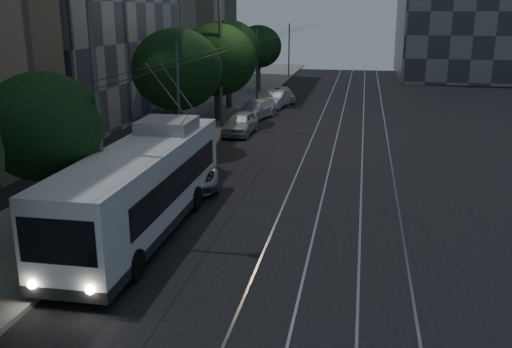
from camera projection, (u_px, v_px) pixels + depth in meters
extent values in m
plane|color=black|center=(248.00, 267.00, 17.08)|extent=(120.00, 120.00, 0.00)
cube|color=gray|center=(196.00, 127.00, 37.28)|extent=(5.00, 90.00, 0.15)
cube|color=gray|center=(315.00, 132.00, 35.93)|extent=(0.08, 90.00, 0.02)
cube|color=gray|center=(338.00, 133.00, 35.67)|extent=(0.08, 90.00, 0.02)
cube|color=gray|center=(363.00, 134.00, 35.40)|extent=(0.08, 90.00, 0.02)
cube|color=gray|center=(387.00, 135.00, 35.14)|extent=(0.08, 90.00, 0.02)
cylinder|color=black|center=(250.00, 41.00, 35.11)|extent=(0.02, 90.00, 0.02)
cylinder|color=black|center=(261.00, 41.00, 34.99)|extent=(0.02, 90.00, 0.02)
cylinder|color=#525254|center=(179.00, 108.00, 26.64)|extent=(0.14, 0.14, 6.00)
cylinder|color=#525254|center=(257.00, 68.00, 45.53)|extent=(0.14, 0.14, 6.00)
cylinder|color=#525254|center=(289.00, 51.00, 64.42)|extent=(0.14, 0.14, 6.00)
cube|color=silver|center=(142.00, 186.00, 19.37)|extent=(2.43, 11.19, 2.66)
cube|color=black|center=(144.00, 219.00, 19.70)|extent=(2.47, 11.23, 0.33)
cube|color=black|center=(147.00, 179.00, 19.78)|extent=(2.48, 8.86, 0.98)
cube|color=black|center=(57.00, 242.00, 14.04)|extent=(2.08, 0.09, 1.21)
cube|color=black|center=(190.00, 144.00, 24.56)|extent=(1.88, 0.09, 0.93)
cube|color=#24D94C|center=(54.00, 210.00, 13.81)|extent=(1.49, 0.07, 0.30)
cube|color=gray|center=(167.00, 125.00, 21.58)|extent=(1.99, 2.06, 0.47)
sphere|color=white|center=(32.00, 284.00, 14.47)|extent=(0.24, 0.24, 0.24)
sphere|color=white|center=(90.00, 290.00, 14.19)|extent=(0.24, 0.24, 0.24)
cylinder|color=#525254|center=(167.00, 92.00, 22.24)|extent=(0.06, 4.22, 2.58)
cylinder|color=#525254|center=(181.00, 92.00, 22.14)|extent=(0.06, 4.22, 2.58)
cylinder|color=black|center=(61.00, 259.00, 16.52)|extent=(0.28, 0.93, 0.93)
cylinder|color=black|center=(135.00, 265.00, 16.12)|extent=(0.28, 0.93, 0.93)
cylinder|color=black|center=(140.00, 195.00, 22.22)|extent=(0.28, 0.93, 0.93)
cylinder|color=black|center=(196.00, 198.00, 21.82)|extent=(0.28, 0.93, 0.93)
cylinder|color=black|center=(156.00, 182.00, 23.91)|extent=(0.28, 0.93, 0.93)
cylinder|color=black|center=(208.00, 185.00, 23.51)|extent=(0.28, 0.93, 0.93)
imported|color=#A6AAAE|center=(188.00, 166.00, 25.18)|extent=(4.05, 6.19, 1.58)
imported|color=#B3B3B7|center=(240.00, 123.00, 35.20)|extent=(1.81, 4.14, 1.39)
imported|color=silver|center=(255.00, 110.00, 40.34)|extent=(2.99, 4.73, 1.28)
imported|color=silver|center=(276.00, 99.00, 44.93)|extent=(2.00, 4.20, 1.33)
imported|color=#B2B2B6|center=(284.00, 94.00, 47.77)|extent=(2.69, 4.07, 1.29)
cylinder|color=black|center=(52.00, 203.00, 19.20)|extent=(0.44, 0.44, 2.29)
ellipsoid|color=black|center=(44.00, 126.00, 18.48)|extent=(3.95, 3.95, 3.56)
cylinder|color=black|center=(179.00, 128.00, 30.66)|extent=(0.44, 0.44, 2.64)
ellipsoid|color=black|center=(177.00, 70.00, 29.80)|extent=(4.75, 4.75, 4.27)
cylinder|color=black|center=(218.00, 106.00, 38.63)|extent=(0.44, 0.44, 2.26)
ellipsoid|color=black|center=(217.00, 60.00, 37.77)|extent=(5.30, 5.30, 4.77)
cylinder|color=black|center=(229.00, 91.00, 43.85)|extent=(0.44, 0.44, 2.78)
ellipsoid|color=black|center=(228.00, 49.00, 42.96)|extent=(4.82, 4.82, 4.33)
cylinder|color=black|center=(258.00, 78.00, 53.02)|extent=(0.44, 0.44, 2.59)
ellipsoid|color=black|center=(258.00, 47.00, 52.22)|extent=(4.29, 4.29, 3.86)
cylinder|color=#525254|center=(95.00, 76.00, 17.92)|extent=(0.20, 0.20, 10.83)
cylinder|color=#525254|center=(220.00, 40.00, 35.55)|extent=(0.20, 0.20, 11.21)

